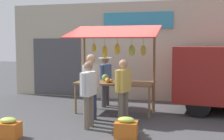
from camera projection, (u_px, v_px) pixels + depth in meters
name	position (u px, v px, depth m)	size (l,w,h in m)	color
ground_plane	(115.00, 113.00, 8.54)	(40.00, 40.00, 0.00)	#424244
street_backdrop	(129.00, 51.00, 10.52)	(9.00, 0.30, 3.40)	#B2A893
market_stall	(115.00, 59.00, 8.44)	(2.50, 1.46, 2.50)	brown
vendor_with_sunhat	(105.00, 77.00, 9.31)	(0.40, 0.67, 1.56)	#4C4C51
shopper_in_striped_shirt	(123.00, 87.00, 7.38)	(0.33, 0.66, 1.58)	#726656
shopper_with_shopping_bag	(91.00, 82.00, 7.55)	(0.31, 0.71, 1.70)	navy
shopper_in_grey_tee	(88.00, 90.00, 6.93)	(0.26, 0.67, 1.56)	#726656
produce_crate_near	(9.00, 129.00, 6.23)	(0.49, 0.38, 0.44)	#D1661E
produce_crate_side	(126.00, 128.00, 6.27)	(0.49, 0.36, 0.44)	#D1661E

